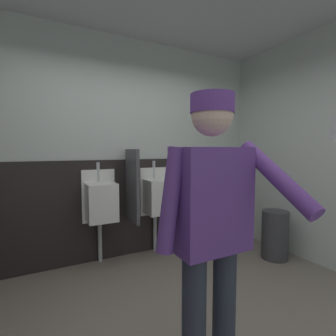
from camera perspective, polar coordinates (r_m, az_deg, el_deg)
wall_back at (r=3.32m, az=-11.24°, el=4.43°), size 4.65×0.12×2.82m
wainscot_band_back at (r=3.34m, az=-10.67°, el=-9.01°), size 4.05×0.03×1.27m
urinal_left at (r=3.10m, az=-15.16°, el=-7.38°), size 0.40×0.34×1.24m
urinal_middle at (r=3.34m, az=-2.42°, el=-6.41°), size 0.40×0.34×1.24m
privacy_divider_panel at (r=3.11m, az=-8.16°, el=-4.02°), size 0.04×0.40×0.90m
person at (r=1.47m, az=9.97°, el=-11.05°), size 0.65×0.60×1.70m
cell_phone at (r=1.29m, az=34.16°, el=7.57°), size 0.06×0.04×0.11m
trash_bin at (r=3.56m, az=23.30°, el=-13.86°), size 0.33×0.33×0.61m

